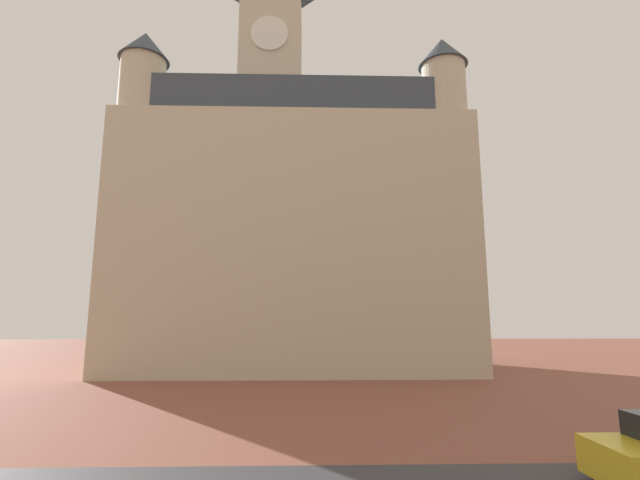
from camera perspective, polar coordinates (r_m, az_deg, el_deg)
name	(u,v)px	position (r m, az deg, el deg)	size (l,w,h in m)	color
landmark_building	(292,225)	(31.64, -3.55, 1.90)	(22.79, 11.37, 30.56)	beige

